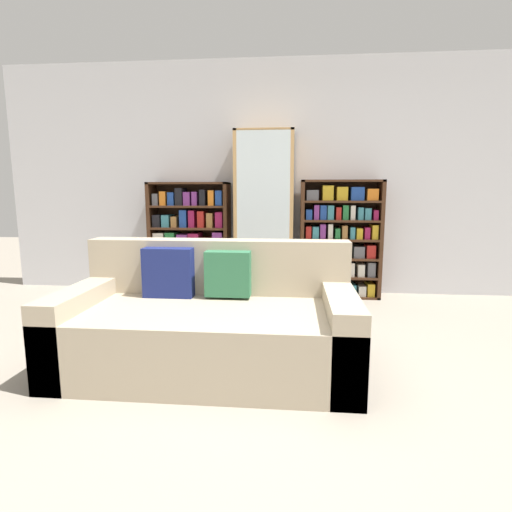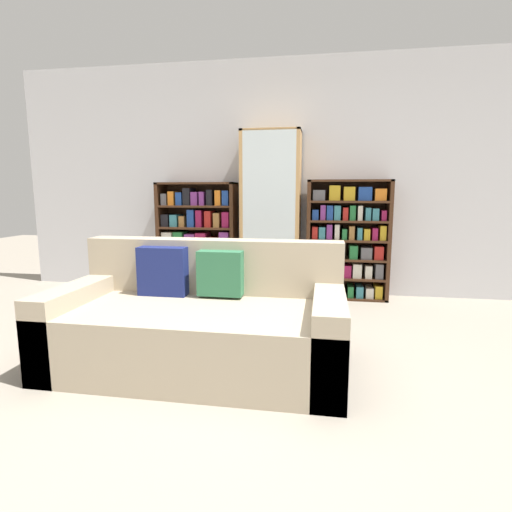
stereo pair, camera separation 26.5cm
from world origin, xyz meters
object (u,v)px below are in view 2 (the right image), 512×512
at_px(bookshelf_left, 198,240).
at_px(wine_bottle, 302,308).
at_px(bookshelf_right, 348,241).
at_px(couch, 201,323).
at_px(display_cabinet, 271,216).

height_order(bookshelf_left, wine_bottle, bookshelf_left).
bearing_deg(bookshelf_left, bookshelf_right, 0.02).
relative_size(couch, bookshelf_left, 1.49).
bearing_deg(bookshelf_left, couch, -72.06).
height_order(bookshelf_left, display_cabinet, display_cabinet).
distance_m(couch, display_cabinet, 2.09).
bearing_deg(bookshelf_right, display_cabinet, -178.95).
bearing_deg(bookshelf_left, wine_bottle, -37.85).
bearing_deg(bookshelf_right, wine_bottle, -113.89).
bearing_deg(bookshelf_right, bookshelf_left, -179.98).
xyz_separation_m(display_cabinet, wine_bottle, (0.42, -0.99, -0.78)).
height_order(couch, wine_bottle, couch).
bearing_deg(wine_bottle, couch, -123.30).
distance_m(bookshelf_left, wine_bottle, 1.72).
xyz_separation_m(bookshelf_left, wine_bottle, (1.30, -1.01, -0.49)).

